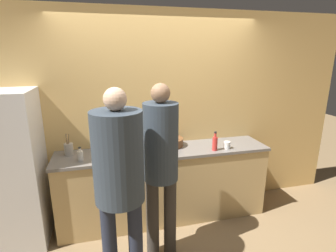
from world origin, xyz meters
The scene contains 12 objects.
ground_plane centered at (0.00, 0.00, 0.00)m, with size 14.00×14.00×0.00m, color #8C704C.
wall_back centered at (0.00, 0.61, 1.30)m, with size 5.20×0.06×2.60m.
counter centered at (0.00, 0.33, 0.47)m, with size 2.60×0.59×0.93m.
refrigerator centered at (-1.71, 0.29, 0.86)m, with size 0.65×0.63×1.72m.
person_left centered at (-0.60, -0.61, 1.13)m, with size 0.42×0.42×1.83m.
person_center centered at (-0.18, -0.31, 1.08)m, with size 0.34×0.34×1.82m.
fruit_bowl centered at (0.09, 0.44, 0.99)m, with size 0.36×0.36×0.14m.
utensil_crock centered at (-1.11, 0.41, 1.01)m, with size 0.10×0.10×0.26m.
bottle_clear centered at (-0.97, 0.22, 1.00)m, with size 0.06×0.06×0.15m.
bottle_dark centered at (-0.32, 0.43, 1.00)m, with size 0.07×0.07×0.18m.
bottle_red centered at (0.59, 0.14, 1.03)m, with size 0.06×0.06×0.24m.
cup_white centered at (0.76, 0.16, 0.98)m, with size 0.08×0.08×0.09m.
Camera 1 is at (-0.69, -2.62, 2.07)m, focal length 28.00 mm.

